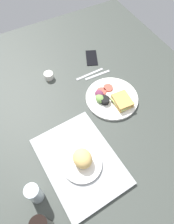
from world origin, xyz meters
TOP-DOWN VIEW (x-y plane):
  - ground_plane at (0.00, 0.00)cm, footprint 190.00×150.00cm
  - serving_tray at (-19.36, 18.24)cm, footprint 46.88×35.62cm
  - bread_plate_near at (-20.84, 17.80)cm, footprint 19.03×19.03cm
  - plate_with_salad at (4.79, -14.80)cm, footprint 30.22×30.22cm
  - drinking_glass at (-24.58, 42.08)cm, footprint 6.04×6.04cm
  - espresso_cup at (37.77, 10.67)cm, footprint 5.60×5.60cm
  - fork at (25.44, -17.20)cm, footprint 2.08×17.04cm
  - knife at (28.44, -13.20)cm, footprint 1.92×19.03cm
  - cell_phone at (40.75, -21.31)cm, footprint 16.08×12.44cm

SIDE VIEW (x-z plane):
  - ground_plane at x=0.00cm, z-range -3.00..0.00cm
  - fork at x=25.44cm, z-range 0.00..0.50cm
  - knife at x=28.44cm, z-range 0.00..0.50cm
  - cell_phone at x=40.75cm, z-range 0.00..0.80cm
  - serving_tray at x=-19.36cm, z-range 0.00..1.60cm
  - plate_with_salad at x=4.79cm, z-range -1.06..4.34cm
  - espresso_cup at x=37.77cm, z-range 0.00..4.00cm
  - bread_plate_near at x=-20.84cm, z-range 0.40..8.63cm
  - drinking_glass at x=-24.58cm, z-range 0.00..13.21cm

